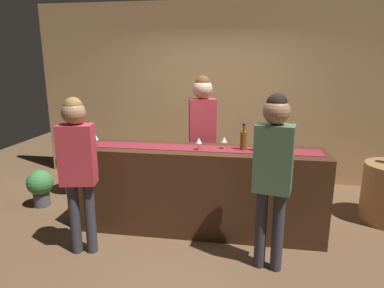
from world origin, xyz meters
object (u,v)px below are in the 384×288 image
at_px(wine_bottle_green, 260,142).
at_px(wine_glass_far_end, 199,141).
at_px(customer_browsing, 78,161).
at_px(customer_sipping, 273,165).
at_px(potted_plant_small, 40,185).
at_px(wine_glass_mid_counter, 224,140).
at_px(potted_plant_tall, 74,164).
at_px(bartender, 202,128).
at_px(wine_bottle_amber, 243,140).
at_px(wine_glass_near_customer, 95,137).

xyz_separation_m(wine_bottle_green, wine_glass_far_end, (-0.67, -0.05, -0.01)).
relative_size(wine_bottle_green, customer_browsing, 0.18).
relative_size(customer_sipping, potted_plant_small, 3.28).
height_order(wine_glass_mid_counter, potted_plant_small, wine_glass_mid_counter).
relative_size(wine_bottle_green, wine_glass_mid_counter, 2.10).
distance_m(customer_sipping, potted_plant_small, 3.27).
bearing_deg(wine_bottle_green, potted_plant_tall, 161.72).
height_order(customer_browsing, potted_plant_small, customer_browsing).
bearing_deg(wine_bottle_green, customer_browsing, -159.73).
distance_m(bartender, potted_plant_small, 2.38).
relative_size(wine_bottle_amber, bartender, 0.17).
distance_m(wine_glass_far_end, bartender, 0.66).
distance_m(wine_bottle_green, customer_sipping, 0.66).
height_order(wine_glass_far_end, potted_plant_small, wine_glass_far_end).
bearing_deg(bartender, wine_glass_near_customer, 15.78).
height_order(wine_glass_near_customer, customer_sipping, customer_sipping).
xyz_separation_m(potted_plant_tall, potted_plant_small, (-0.21, -0.56, -0.14)).
bearing_deg(wine_glass_near_customer, potted_plant_tall, 131.08).
height_order(customer_sipping, customer_browsing, customer_sipping).
relative_size(bartender, customer_sipping, 1.06).
relative_size(wine_bottle_green, potted_plant_tall, 0.40).
height_order(customer_browsing, potted_plant_tall, customer_browsing).
xyz_separation_m(wine_glass_near_customer, wine_glass_far_end, (1.22, 0.01, 0.00)).
xyz_separation_m(wine_glass_mid_counter, potted_plant_tall, (-2.32, 0.85, -0.67)).
height_order(bartender, potted_plant_small, bartender).
xyz_separation_m(wine_bottle_amber, customer_sipping, (0.28, -0.68, -0.06)).
height_order(wine_bottle_amber, potted_plant_small, wine_bottle_amber).
bearing_deg(wine_bottle_amber, wine_glass_far_end, -170.07).
xyz_separation_m(customer_sipping, potted_plant_small, (-3.03, 0.98, -0.75)).
relative_size(wine_glass_far_end, potted_plant_tall, 0.19).
distance_m(wine_glass_mid_counter, potted_plant_tall, 2.56).
xyz_separation_m(wine_bottle_green, wine_glass_near_customer, (-1.88, -0.06, -0.01)).
xyz_separation_m(wine_bottle_amber, customer_browsing, (-1.62, -0.70, -0.11)).
bearing_deg(potted_plant_tall, wine_bottle_green, -18.28).
bearing_deg(bartender, wine_glass_mid_counter, 105.75).
distance_m(bartender, potted_plant_tall, 2.14).
relative_size(wine_bottle_amber, potted_plant_small, 0.58).
bearing_deg(wine_glass_mid_counter, potted_plant_small, 173.57).
bearing_deg(customer_sipping, customer_browsing, -167.63).
relative_size(wine_glass_near_customer, wine_glass_far_end, 1.00).
bearing_deg(customer_browsing, wine_glass_near_customer, 87.08).
distance_m(wine_glass_near_customer, bartender, 1.35).
xyz_separation_m(wine_bottle_amber, potted_plant_small, (-2.75, 0.30, -0.81)).
bearing_deg(wine_bottle_amber, customer_sipping, -67.80).
xyz_separation_m(wine_glass_mid_counter, bartender, (-0.32, 0.56, 0.02)).
bearing_deg(wine_bottle_green, customer_sipping, -81.34).
relative_size(wine_glass_near_customer, customer_browsing, 0.09).
xyz_separation_m(customer_sipping, potted_plant_tall, (-2.82, 1.54, -0.61)).
xyz_separation_m(wine_bottle_green, potted_plant_small, (-2.93, 0.33, -0.81)).
bearing_deg(wine_bottle_amber, customer_browsing, -156.66).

